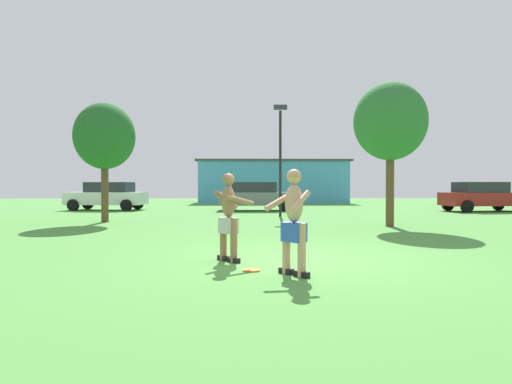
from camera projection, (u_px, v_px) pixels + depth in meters
The scene contains 11 objects.
ground_plane at pixel (297, 259), 8.72m from camera, with size 80.00×80.00×0.00m, color #4C8E3D.
player_with_cap at pixel (294, 217), 7.13m from camera, with size 0.74×0.79×1.68m.
player_in_gray at pixel (229, 215), 8.45m from camera, with size 0.78×0.70×1.64m.
frisbee at pixel (251, 270), 7.51m from camera, with size 0.29×0.29×0.03m, color orange.
car_white_near_post at pixel (107, 196), 25.78m from camera, with size 4.47×2.41×1.58m.
car_red_mid_lot at pixel (483, 196), 24.45m from camera, with size 4.46×2.39×1.58m.
car_gray_far_end at pixel (257, 196), 25.29m from camera, with size 4.31×2.03×1.58m.
lamp_post at pixel (280, 147), 20.45m from camera, with size 0.60×0.24×5.01m.
outbuilding_behind_lot at pixel (272, 181), 37.37m from camera, with size 12.10×5.50×3.42m.
tree_left_field at pixel (390, 122), 15.56m from camera, with size 2.48×2.48×4.93m.
tree_near_building at pixel (105, 137), 17.41m from camera, with size 2.31×2.31×4.55m.
Camera 1 is at (-1.02, -8.67, 1.42)m, focal length 32.02 mm.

